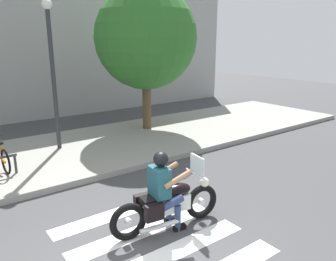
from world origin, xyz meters
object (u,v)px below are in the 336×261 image
(motorcycle, at_px, (168,204))
(street_lamp, at_px, (52,64))
(tree_near_rack, at_px, (146,38))
(rider, at_px, (164,185))

(motorcycle, height_order, street_lamp, street_lamp)
(street_lamp, relative_size, tree_near_rack, 0.85)
(street_lamp, bearing_deg, motorcycle, -88.75)
(motorcycle, height_order, tree_near_rack, tree_near_rack)
(motorcycle, relative_size, rider, 1.46)
(rider, bearing_deg, tree_near_rack, 59.34)
(motorcycle, xyz_separation_m, rider, (-0.08, 0.01, 0.37))
(street_lamp, bearing_deg, tree_near_rack, 6.77)
(rider, bearing_deg, motorcycle, -9.92)
(rider, relative_size, street_lamp, 0.34)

